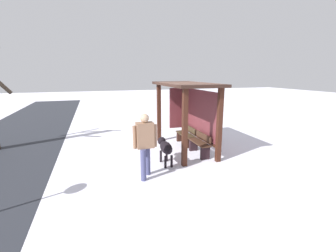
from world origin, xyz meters
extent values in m
plane|color=silver|center=(0.00, 0.00, 0.00)|extent=(60.00, 60.00, 0.00)
cube|color=#3A1C12|center=(-1.37, -0.57, 1.16)|extent=(0.14, 0.14, 2.31)
cube|color=#3A1C12|center=(1.37, -0.57, 1.16)|extent=(0.14, 0.14, 2.31)
cube|color=#3A1C12|center=(-1.37, 0.57, 1.16)|extent=(0.14, 0.14, 2.31)
cube|color=#3A1C12|center=(1.37, 0.57, 1.16)|extent=(0.14, 0.14, 2.31)
cube|color=#2F1E17|center=(0.00, 0.00, 2.36)|extent=(3.17, 1.56, 0.09)
cube|color=maroon|center=(0.00, 0.57, 1.33)|extent=(2.60, 0.08, 1.64)
cube|color=#3A1C12|center=(0.00, 0.55, 0.45)|extent=(2.60, 0.06, 0.08)
cube|color=maroon|center=(-1.37, 0.20, 1.33)|extent=(0.08, 0.63, 1.64)
cube|color=#403220|center=(-0.62, 0.27, 0.41)|extent=(1.11, 0.40, 0.04)
cube|color=#403220|center=(-0.62, 0.45, 0.61)|extent=(1.05, 0.04, 0.20)
cube|color=#321A14|center=(-0.17, 0.27, 0.20)|extent=(0.12, 0.34, 0.39)
cube|color=#321A14|center=(-1.08, 0.27, 0.20)|extent=(0.12, 0.34, 0.39)
cube|color=#40291C|center=(0.62, 0.27, 0.43)|extent=(1.11, 0.34, 0.04)
cube|color=#40291C|center=(0.62, 0.42, 0.63)|extent=(1.05, 0.04, 0.20)
cube|color=black|center=(1.08, 0.27, 0.21)|extent=(0.12, 0.29, 0.41)
cube|color=black|center=(0.17, 0.27, 0.21)|extent=(0.12, 0.29, 0.41)
cube|color=#8A644C|center=(1.79, -1.85, 1.17)|extent=(0.26, 0.45, 0.66)
sphere|color=tan|center=(1.79, -1.85, 1.62)|extent=(0.23, 0.23, 0.23)
cylinder|color=#41436B|center=(1.63, -1.75, 0.42)|extent=(0.14, 0.14, 0.84)
cylinder|color=#41436B|center=(1.96, -1.94, 0.42)|extent=(0.14, 0.14, 0.84)
cylinder|color=#8A644C|center=(1.79, -1.57, 1.14)|extent=(0.09, 0.09, 0.60)
cylinder|color=#8A644C|center=(1.80, -2.12, 1.14)|extent=(0.09, 0.09, 0.60)
ellipsoid|color=black|center=(1.11, -1.06, 0.54)|extent=(0.79, 0.32, 0.35)
sphere|color=black|center=(0.63, -1.06, 0.61)|extent=(0.26, 0.26, 0.26)
cylinder|color=black|center=(1.56, -1.07, 0.59)|extent=(0.18, 0.05, 0.20)
cylinder|color=black|center=(0.86, -0.96, 0.18)|extent=(0.07, 0.07, 0.37)
cylinder|color=black|center=(0.86, -1.15, 0.18)|extent=(0.07, 0.07, 0.37)
cylinder|color=black|center=(1.36, -0.97, 0.18)|extent=(0.07, 0.07, 0.37)
cylinder|color=black|center=(1.36, -1.16, 0.18)|extent=(0.07, 0.07, 0.37)
camera|label=1|loc=(7.42, -3.05, 2.73)|focal=24.66mm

